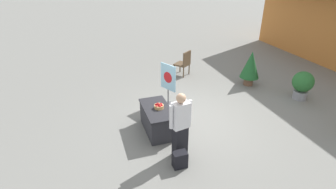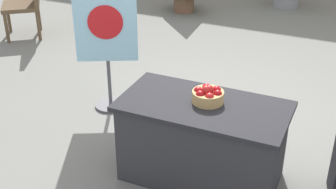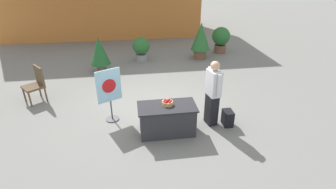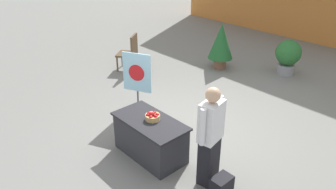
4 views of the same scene
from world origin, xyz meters
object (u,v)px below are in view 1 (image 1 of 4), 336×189
object	(u,v)px
person_visitor	(180,125)
potted_plant_near_right	(303,84)
patio_chair	(184,62)
backpack	(180,160)
poster_board	(168,83)
apple_basket	(159,106)
potted_plant_far_right	(251,66)
display_table	(157,119)

from	to	relation	value
person_visitor	potted_plant_near_right	bearing A→B (deg)	-84.59
patio_chair	potted_plant_near_right	distance (m)	4.62
backpack	poster_board	bearing A→B (deg)	166.78
poster_board	potted_plant_near_right	distance (m)	4.79
backpack	potted_plant_near_right	bearing A→B (deg)	110.02
apple_basket	potted_plant_far_right	distance (m)	4.75
display_table	backpack	xyz separation A→B (m)	(1.62, 0.08, -0.17)
backpack	poster_board	xyz separation A→B (m)	(-3.03, 0.71, 0.62)
backpack	patio_chair	world-z (taller)	patio_chair
backpack	patio_chair	xyz separation A→B (m)	(-5.32, 2.20, 0.39)
poster_board	patio_chair	world-z (taller)	poster_board
person_visitor	backpack	world-z (taller)	person_visitor
backpack	patio_chair	distance (m)	5.77
potted_plant_far_right	display_table	bearing A→B (deg)	-65.95
poster_board	display_table	bearing A→B (deg)	34.07
person_visitor	backpack	xyz separation A→B (m)	(0.41, -0.15, -0.69)
backpack	patio_chair	bearing A→B (deg)	157.58
person_visitor	apple_basket	bearing A→B (deg)	-2.14
poster_board	potted_plant_near_right	world-z (taller)	poster_board
patio_chair	poster_board	bearing A→B (deg)	109.99
potted_plant_far_right	poster_board	bearing A→B (deg)	-81.27
apple_basket	poster_board	size ratio (longest dim) A/B	0.18
display_table	potted_plant_near_right	world-z (taller)	potted_plant_near_right
poster_board	person_visitor	bearing A→B (deg)	51.59
apple_basket	patio_chair	size ratio (longest dim) A/B	0.25
potted_plant_far_right	person_visitor	bearing A→B (deg)	-52.58
patio_chair	potted_plant_far_right	bearing A→B (deg)	-166.84
display_table	person_visitor	size ratio (longest dim) A/B	0.82
apple_basket	patio_chair	distance (m)	4.34
display_table	person_visitor	bearing A→B (deg)	11.10
poster_board	potted_plant_far_right	bearing A→B (deg)	162.36
person_visitor	potted_plant_far_right	bearing A→B (deg)	-63.68
backpack	person_visitor	bearing A→B (deg)	159.60
backpack	poster_board	size ratio (longest dim) A/B	0.29
display_table	potted_plant_near_right	xyz separation A→B (m)	(-0.33, 5.45, 0.21)
display_table	potted_plant_near_right	distance (m)	5.47
potted_plant_far_right	potted_plant_near_right	distance (m)	1.96
patio_chair	person_visitor	bearing A→B (deg)	120.31
person_visitor	patio_chair	xyz separation A→B (m)	(-4.91, 2.04, -0.30)
poster_board	potted_plant_far_right	world-z (taller)	poster_board
potted_plant_far_right	potted_plant_near_right	size ratio (longest dim) A/B	1.35
person_visitor	potted_plant_near_right	distance (m)	5.45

